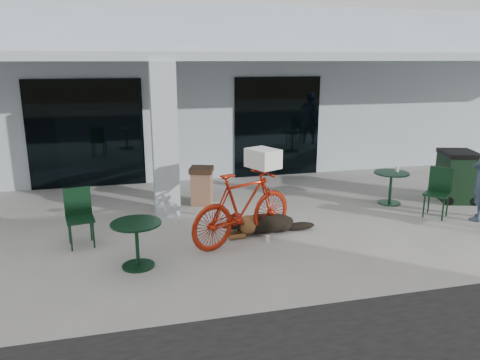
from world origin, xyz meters
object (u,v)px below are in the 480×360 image
object	(u,v)px
cafe_chair_near	(80,218)
cafe_table_near	(137,245)
cafe_table_far	(390,188)
wheeled_bin	(456,176)
dog	(265,222)
bicycle	(243,207)
cafe_chair_far_b	(437,193)
trash_receptacle	(202,186)

from	to	relation	value
cafe_chair_near	cafe_table_near	bearing A→B (deg)	-60.11
cafe_table_far	wheeled_bin	xyz separation A→B (m)	(1.59, -0.13, 0.21)
dog	cafe_chair_near	size ratio (longest dim) A/B	1.31
bicycle	dog	world-z (taller)	bicycle
cafe_chair_far_b	wheeled_bin	bearing A→B (deg)	87.67
cafe_chair_far_b	wheeled_bin	size ratio (longest dim) A/B	0.88
bicycle	cafe_chair_near	world-z (taller)	bicycle
trash_receptacle	bicycle	bearing A→B (deg)	-82.17
dog	cafe_chair_far_b	xyz separation A→B (m)	(3.69, 0.06, 0.29)
dog	cafe_chair_far_b	world-z (taller)	cafe_chair_far_b
bicycle	cafe_table_far	distance (m)	4.03
cafe_chair_near	bicycle	bearing A→B (deg)	-20.39
bicycle	dog	distance (m)	0.72
cafe_table_near	cafe_chair_far_b	world-z (taller)	cafe_chair_far_b
cafe_chair_near	trash_receptacle	distance (m)	3.08
cafe_table_near	wheeled_bin	bearing A→B (deg)	14.44
cafe_table_far	trash_receptacle	distance (m)	4.22
bicycle	trash_receptacle	distance (m)	2.43
cafe_chair_far_b	trash_receptacle	bearing A→B (deg)	-154.47
cafe_chair_near	trash_receptacle	bearing A→B (deg)	27.88
dog	wheeled_bin	distance (m)	4.97
cafe_chair_near	cafe_chair_far_b	size ratio (longest dim) A/B	0.99
cafe_table_far	cafe_chair_far_b	size ratio (longest dim) A/B	0.76
cafe_table_far	cafe_chair_near	bearing A→B (deg)	-172.29
cafe_chair_near	cafe_table_far	size ratio (longest dim) A/B	1.30
bicycle	trash_receptacle	world-z (taller)	bicycle
cafe_table_far	bicycle	bearing A→B (deg)	-159.57
cafe_table_near	cafe_chair_far_b	distance (m)	6.11
wheeled_bin	cafe_table_near	bearing A→B (deg)	-148.91
cafe_chair_near	trash_receptacle	xyz separation A→B (m)	(2.44, 1.88, -0.08)
dog	wheeled_bin	bearing A→B (deg)	4.84
wheeled_bin	cafe_table_far	bearing A→B (deg)	-168.18
cafe_table_far	cafe_chair_far_b	bearing A→B (deg)	-68.29
cafe_chair_near	cafe_chair_far_b	xyz separation A→B (m)	(6.95, -0.16, 0.00)
cafe_chair_near	wheeled_bin	size ratio (longest dim) A/B	0.87
trash_receptacle	wheeled_bin	xyz separation A→B (m)	(5.69, -1.13, 0.15)
bicycle	cafe_table_near	bearing A→B (deg)	83.21
dog	cafe_chair_near	bearing A→B (deg)	169.72
bicycle	dog	xyz separation A→B (m)	(0.49, 0.30, -0.43)
wheeled_bin	trash_receptacle	bearing A→B (deg)	-174.59
cafe_table_near	cafe_table_far	size ratio (longest dim) A/B	1.01
dog	bicycle	bearing A→B (deg)	-155.02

